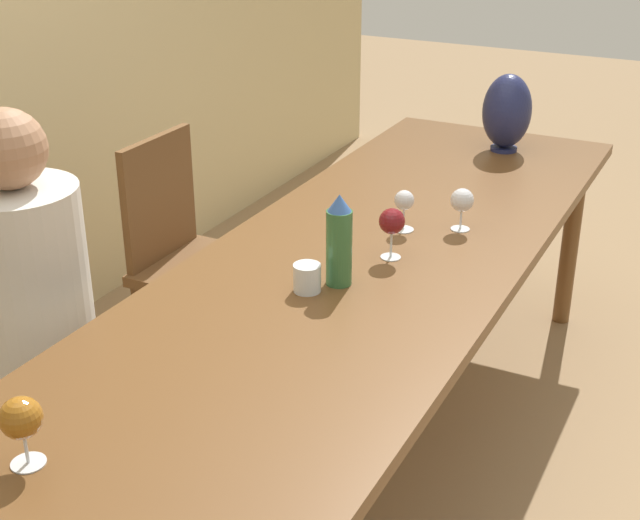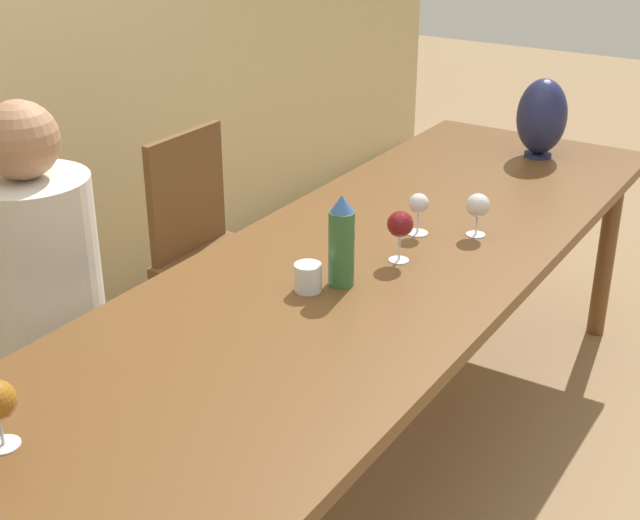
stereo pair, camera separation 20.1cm
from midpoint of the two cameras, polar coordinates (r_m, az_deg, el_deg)
The scene contains 11 objects.
ground_plane at distance 2.88m, azimuth 3.83°, elevation -14.80°, with size 14.00×14.00×0.00m, color #937551.
dining_table at distance 2.49m, azimuth 4.29°, elevation -2.20°, with size 3.09×0.88×0.77m.
water_bottle at distance 2.34m, azimuth 3.85°, elevation 1.11°, with size 0.07×0.07×0.26m.
water_tumbler at distance 2.34m, azimuth 1.68°, elevation -1.17°, with size 0.07×0.07×0.08m.
vase at distance 3.50m, azimuth 15.64°, elevation 8.79°, with size 0.19×0.19×0.30m.
wine_glass_0 at distance 2.71m, azimuth 8.46°, elevation 3.46°, with size 0.07×0.07×0.13m.
wine_glass_1 at distance 2.51m, azimuth 7.46°, elevation 2.19°, with size 0.07×0.07×0.15m.
wine_glass_2 at distance 2.72m, azimuth 12.17°, elevation 3.35°, with size 0.07×0.07×0.13m.
chair_near at distance 2.75m, azimuth -15.84°, elevation -5.46°, with size 0.44×0.44×0.91m.
chair_far at distance 3.31m, azimuth -4.91°, elevation 0.73°, with size 0.44×0.44×0.91m.
person_near at distance 2.61m, azimuth -15.03°, elevation -2.62°, with size 0.34×0.34×1.25m.
Camera 2 is at (-1.92, -1.12, 1.83)m, focal length 50.00 mm.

